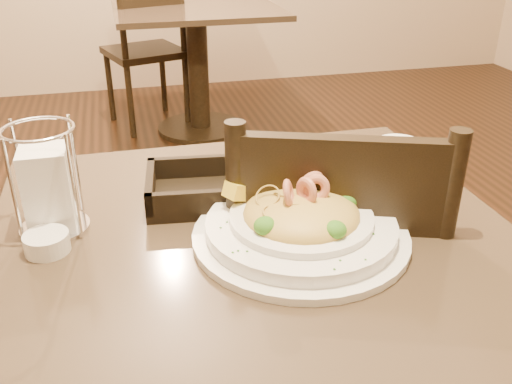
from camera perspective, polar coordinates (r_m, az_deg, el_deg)
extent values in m
cube|color=#4D3D2B|center=(0.98, 0.28, -5.48)|extent=(0.90, 0.90, 0.03)
cylinder|color=black|center=(3.55, -5.53, 6.42)|extent=(0.52, 0.52, 0.03)
cylinder|color=black|center=(3.44, -5.80, 11.96)|extent=(0.12, 0.12, 0.68)
cube|color=#4D3D2B|center=(3.36, -6.09, 17.80)|extent=(0.91, 0.91, 0.03)
cube|color=black|center=(1.32, 7.22, -10.50)|extent=(0.54, 0.54, 0.04)
cylinder|color=black|center=(1.62, 13.21, -13.45)|extent=(0.04, 0.04, 0.43)
cylinder|color=black|center=(1.61, 0.11, -12.93)|extent=(0.04, 0.04, 0.43)
cylinder|color=black|center=(1.06, 17.94, -5.84)|extent=(0.04, 0.04, 0.46)
cylinder|color=black|center=(1.04, -1.91, -5.00)|extent=(0.04, 0.04, 0.46)
cube|color=black|center=(0.98, 8.47, -0.57)|extent=(0.35, 0.15, 0.22)
cube|color=black|center=(3.59, -11.10, 13.57)|extent=(0.53, 0.53, 0.04)
cylinder|color=black|center=(3.87, -9.27, 11.09)|extent=(0.04, 0.04, 0.43)
cylinder|color=black|center=(3.76, -14.39, 10.11)|extent=(0.04, 0.04, 0.43)
cylinder|color=black|center=(3.55, -6.96, 9.81)|extent=(0.04, 0.04, 0.43)
cylinder|color=black|center=(3.43, -12.46, 8.74)|extent=(0.04, 0.04, 0.43)
cylinder|color=black|center=(3.45, -7.42, 17.54)|extent=(0.04, 0.04, 0.46)
cylinder|color=black|center=(3.32, -13.31, 16.71)|extent=(0.04, 0.04, 0.46)
cylinder|color=white|center=(0.97, 4.46, -4.40)|extent=(0.37, 0.37, 0.01)
cylinder|color=white|center=(0.96, 4.50, -3.46)|extent=(0.32, 0.32, 0.02)
cylinder|color=white|center=(0.95, 4.54, -2.57)|extent=(0.24, 0.24, 0.01)
ellipsoid|color=gold|center=(0.95, 4.55, -2.21)|extent=(0.19, 0.19, 0.07)
cube|color=yellow|center=(0.98, -1.51, 0.12)|extent=(0.07, 0.06, 0.05)
cube|color=silver|center=(1.00, 13.21, -1.84)|extent=(0.14, 0.01, 0.01)
cube|color=silver|center=(0.97, 9.28, -2.13)|extent=(0.03, 0.02, 0.00)
torus|color=gold|center=(0.91, 1.58, -2.20)|extent=(0.04, 0.05, 0.02)
torus|color=gold|center=(0.96, 3.63, -0.54)|extent=(0.05, 0.05, 0.01)
torus|color=gold|center=(0.94, 3.16, -1.33)|extent=(0.05, 0.06, 0.02)
torus|color=gold|center=(0.95, 2.91, -0.53)|extent=(0.05, 0.05, 0.04)
torus|color=gold|center=(0.98, 2.19, 0.00)|extent=(0.03, 0.03, 0.02)
torus|color=gold|center=(0.92, 3.89, -0.78)|extent=(0.04, 0.04, 0.01)
torus|color=gold|center=(0.97, 3.17, -0.35)|extent=(0.05, 0.05, 0.03)
torus|color=gold|center=(0.92, 1.94, -2.05)|extent=(0.03, 0.03, 0.02)
torus|color=gold|center=(0.99, 5.28, 0.96)|extent=(0.07, 0.06, 0.04)
torus|color=gold|center=(0.96, 5.06, 0.02)|extent=(0.06, 0.06, 0.02)
torus|color=gold|center=(0.94, 4.47, -1.25)|extent=(0.05, 0.05, 0.02)
torus|color=gold|center=(0.94, 4.63, -0.45)|extent=(0.04, 0.04, 0.01)
torus|color=gold|center=(0.94, 4.02, -1.49)|extent=(0.06, 0.06, 0.03)
torus|color=gold|center=(0.95, 5.12, -1.84)|extent=(0.05, 0.06, 0.04)
torus|color=gold|center=(0.93, 1.16, -0.40)|extent=(0.04, 0.05, 0.04)
torus|color=#F19677|center=(0.93, 6.06, 0.35)|extent=(0.05, 0.04, 0.05)
torus|color=#F19677|center=(0.95, 5.67, 0.90)|extent=(0.05, 0.03, 0.05)
torus|color=#F19677|center=(0.92, 5.07, 0.07)|extent=(0.03, 0.05, 0.04)
torus|color=#F19677|center=(0.91, 3.29, -0.15)|extent=(0.04, 0.05, 0.05)
ellipsoid|color=#296016|center=(0.98, 8.94, -0.79)|extent=(0.04, 0.04, 0.03)
ellipsoid|color=#296016|center=(1.01, 2.65, 0.44)|extent=(0.04, 0.04, 0.03)
ellipsoid|color=#296016|center=(0.89, 0.97, -3.41)|extent=(0.04, 0.04, 0.03)
ellipsoid|color=#296016|center=(0.89, 7.89, -3.76)|extent=(0.04, 0.04, 0.03)
cube|color=#266619|center=(1.02, 12.42, -1.39)|extent=(0.00, 0.00, 0.00)
cube|color=#266619|center=(1.02, 10.44, -1.00)|extent=(0.00, 0.00, 0.00)
cube|color=#266619|center=(1.08, 7.40, 0.79)|extent=(0.00, 0.00, 0.00)
cube|color=#266619|center=(0.87, -0.89, -5.93)|extent=(0.00, 0.00, 0.00)
cube|color=#266619|center=(0.93, 11.67, -4.12)|extent=(0.00, 0.00, 0.00)
cube|color=#266619|center=(1.06, 10.09, 0.04)|extent=(0.00, 0.00, 0.00)
cube|color=#266619|center=(1.06, 9.73, 0.10)|extent=(0.00, 0.00, 0.00)
cube|color=#266619|center=(1.08, 2.26, 0.98)|extent=(0.00, 0.00, 0.00)
cube|color=#266619|center=(0.93, -3.55, -3.57)|extent=(0.00, 0.00, 0.00)
cube|color=#266619|center=(0.87, -2.34, -6.05)|extent=(0.00, 0.00, 0.00)
cube|color=#266619|center=(1.08, 4.07, 0.99)|extent=(0.00, 0.00, 0.00)
cube|color=#266619|center=(0.95, -2.91, -3.01)|extent=(0.00, 0.00, 0.00)
cube|color=#266619|center=(0.84, 7.85, -7.65)|extent=(0.00, 0.00, 0.00)
cube|color=#266619|center=(1.06, 7.06, 0.23)|extent=(0.00, 0.00, 0.00)
cube|color=#266619|center=(0.87, -1.80, -5.88)|extent=(0.00, 0.00, 0.00)
cube|color=#266619|center=(0.87, 10.90, -6.65)|extent=(0.00, 0.00, 0.00)
cube|color=#266619|center=(0.86, 8.41, -6.78)|extent=(0.00, 0.00, 0.00)
cube|color=white|center=(1.08, 13.36, -1.84)|extent=(0.16, 0.16, 0.00)
cylinder|color=#EC5D53|center=(1.05, 13.74, 1.40)|extent=(0.08, 0.08, 0.13)
cylinder|color=white|center=(1.03, 14.14, 4.73)|extent=(0.08, 0.08, 0.01)
cube|color=black|center=(1.10, -5.37, -0.43)|extent=(0.22, 0.19, 0.02)
cube|color=black|center=(1.09, -0.37, 1.21)|extent=(0.03, 0.17, 0.04)
cube|color=black|center=(1.09, -10.52, 0.61)|extent=(0.03, 0.17, 0.04)
cube|color=black|center=(1.16, -5.61, 2.59)|extent=(0.21, 0.04, 0.04)
cube|color=black|center=(1.02, -5.23, -0.99)|extent=(0.21, 0.04, 0.04)
cylinder|color=silver|center=(1.06, -19.44, -3.30)|extent=(0.12, 0.12, 0.01)
torus|color=silver|center=(0.99, -21.04, 5.88)|extent=(0.12, 0.12, 0.01)
cube|color=white|center=(1.03, -20.07, 0.33)|extent=(0.09, 0.09, 0.14)
cylinder|color=silver|center=(0.98, -23.09, -0.12)|extent=(0.01, 0.01, 0.18)
cylinder|color=silver|center=(0.97, -17.76, 0.47)|extent=(0.01, 0.01, 0.18)
cylinder|color=silver|center=(1.07, -22.50, 2.07)|extent=(0.01, 0.01, 0.18)
cylinder|color=silver|center=(1.06, -17.58, 2.64)|extent=(0.01, 0.01, 0.18)
cylinder|color=white|center=(1.21, 0.32, 2.25)|extent=(0.19, 0.19, 0.01)
cylinder|color=white|center=(0.99, -20.19, -4.78)|extent=(0.08, 0.08, 0.03)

